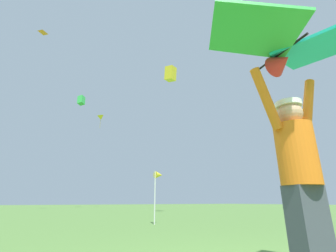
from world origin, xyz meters
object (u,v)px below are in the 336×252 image
distant_kite_green_mid_right (81,100)px  distant_kite_yellow_low_right (170,74)px  marker_flag (158,178)px  distant_kite_yellow_far_center (101,118)px  held_stunt_kite (285,47)px  distant_kite_orange_high_left (43,32)px  kite_flyer_person (300,172)px

distant_kite_green_mid_right → distant_kite_yellow_low_right: bearing=-80.4°
marker_flag → distant_kite_yellow_far_center: bearing=80.2°
held_stunt_kite → distant_kite_yellow_low_right: size_ratio=1.64×
distant_kite_yellow_low_right → distant_kite_orange_high_left: bearing=131.7°
held_stunt_kite → distant_kite_yellow_far_center: size_ratio=0.87×
distant_kite_green_mid_right → distant_kite_yellow_far_center: (3.43, 2.96, -0.81)m
held_stunt_kite → distant_kite_yellow_far_center: bearing=78.8°
held_stunt_kite → distant_kite_green_mid_right: bearing=84.5°
held_stunt_kite → distant_kite_green_mid_right: size_ratio=1.41×
distant_kite_yellow_far_center → distant_kite_green_mid_right: bearing=-139.2°
distant_kite_green_mid_right → marker_flag: 25.24m
distant_kite_orange_high_left → distant_kite_yellow_far_center: size_ratio=0.39×
held_stunt_kite → marker_flag: size_ratio=1.08×
kite_flyer_person → distant_kite_orange_high_left: size_ratio=2.38×
distant_kite_yellow_far_center → distant_kite_yellow_low_right: 20.25m
distant_kite_orange_high_left → distant_kite_yellow_far_center: bearing=50.6°
distant_kite_green_mid_right → distant_kite_orange_high_left: size_ratio=1.58×
held_stunt_kite → distant_kite_yellow_low_right: bearing=63.4°
held_stunt_kite → distant_kite_green_mid_right: 30.40m
kite_flyer_person → held_stunt_kite: (-0.01, -0.07, 1.27)m
distant_kite_yellow_low_right → marker_flag: distant_kite_yellow_low_right is taller
distant_kite_green_mid_right → held_stunt_kite: bearing=-95.5°
distant_kite_orange_high_left → distant_kite_yellow_low_right: 14.05m
kite_flyer_person → distant_kite_yellow_far_center: distant_kite_yellow_far_center is taller
distant_kite_yellow_low_right → marker_flag: 10.19m
distant_kite_yellow_far_center → distant_kite_yellow_low_right: (-0.54, -20.01, -3.02)m
distant_kite_yellow_low_right → distant_kite_green_mid_right: bearing=99.6°
distant_kite_orange_high_left → kite_flyer_person: bearing=-82.5°
distant_kite_green_mid_right → distant_kite_orange_high_left: 9.85m
distant_kite_green_mid_right → distant_kite_orange_high_left: (-5.38, -7.78, 2.72)m
kite_flyer_person → distant_kite_green_mid_right: 30.81m
distant_kite_green_mid_right → distant_kite_yellow_low_right: (2.89, -17.05, -3.83)m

